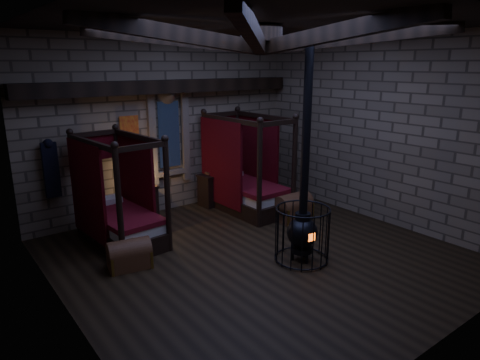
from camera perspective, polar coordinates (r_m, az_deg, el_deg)
room at (r=7.65m, az=2.40°, el=16.59°), size 7.02×7.02×4.29m
bed_left at (r=9.14m, az=-15.78°, el=-4.67°), size 1.27×2.18×2.19m
bed_right at (r=10.72m, az=0.67°, el=-0.90°), size 1.24×2.29×2.36m
trunk_left at (r=8.04m, az=-14.52°, el=-9.66°), size 0.81×0.60×0.54m
trunk_right at (r=10.17m, az=7.06°, el=-3.68°), size 0.88×0.57×0.64m
nightstand_left at (r=10.27m, az=-12.53°, el=-2.95°), size 0.58×0.56×1.00m
nightstand_right at (r=11.04m, az=-4.03°, el=-1.32°), size 0.56×0.54×0.90m
stove at (r=8.00m, az=8.32°, el=-6.49°), size 1.01×1.01×4.05m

